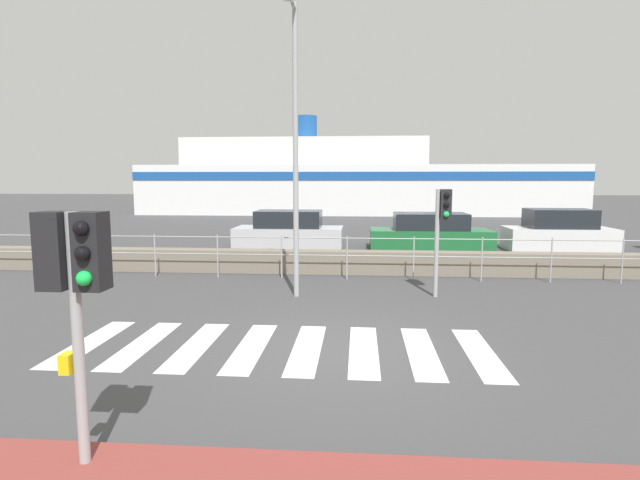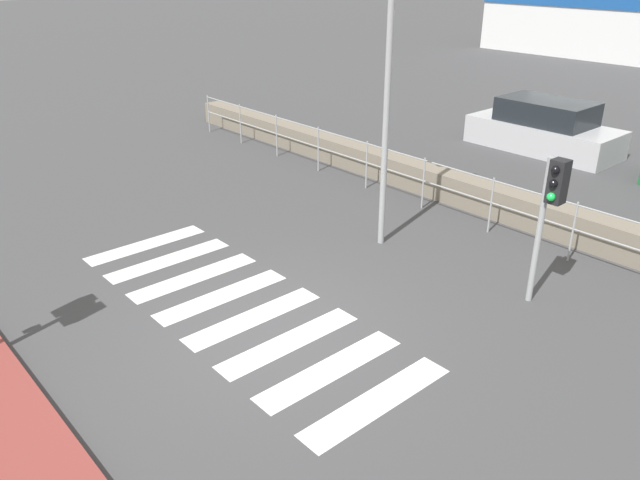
{
  "view_description": "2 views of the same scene",
  "coord_description": "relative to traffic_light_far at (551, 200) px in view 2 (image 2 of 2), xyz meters",
  "views": [
    {
      "loc": [
        0.32,
        -7.62,
        2.68
      ],
      "look_at": [
        -0.44,
        2.0,
        1.5
      ],
      "focal_mm": 28.0,
      "sensor_mm": 36.0,
      "label": 1
    },
    {
      "loc": [
        6.51,
        -4.78,
        5.23
      ],
      "look_at": [
        -0.04,
        1.0,
        1.2
      ],
      "focal_mm": 35.0,
      "sensor_mm": 36.0,
      "label": 2
    }
  ],
  "objects": [
    {
      "name": "seawall",
      "position": [
        -2.19,
        2.72,
        -1.48
      ],
      "size": [
        23.56,
        0.55,
        0.65
      ],
      "color": "slate",
      "rests_on": "ground_plane"
    },
    {
      "name": "traffic_light_far",
      "position": [
        0.0,
        0.0,
        0.0
      ],
      "size": [
        0.34,
        0.32,
        2.46
      ],
      "color": "#9EA0A3",
      "rests_on": "ground_plane"
    },
    {
      "name": "crosswalk",
      "position": [
        -3.13,
        -3.73,
        -1.8
      ],
      "size": [
        6.75,
        2.4,
        0.01
      ],
      "color": "silver",
      "rests_on": "ground_plane"
    },
    {
      "name": "parked_car_silver",
      "position": [
        -4.63,
        8.0,
        -1.19
      ],
      "size": [
        4.21,
        1.8,
        1.46
      ],
      "color": "#BCBCC1",
      "rests_on": "ground_plane"
    },
    {
      "name": "streetlamp",
      "position": [
        -3.3,
        -0.4,
        2.17
      ],
      "size": [
        0.32,
        1.22,
        6.46
      ],
      "color": "#9EA0A3",
      "rests_on": "ground_plane"
    },
    {
      "name": "harbor_fence",
      "position": [
        -2.19,
        1.85,
        -1.04
      ],
      "size": [
        21.24,
        0.04,
        1.18
      ],
      "color": "#9EA0A3",
      "rests_on": "ground_plane"
    },
    {
      "name": "ground_plane",
      "position": [
        -2.19,
        -3.73,
        -1.81
      ],
      "size": [
        160.0,
        160.0,
        0.0
      ],
      "primitive_type": "plane",
      "color": "#424244"
    }
  ]
}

